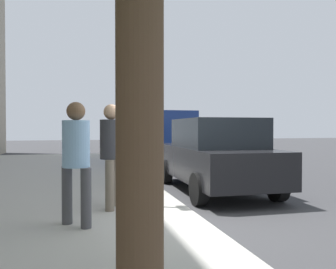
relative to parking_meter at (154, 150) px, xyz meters
The scene contains 6 objects.
ground_plane 1.50m from the parking_meter, 143.16° to the right, with size 80.00×80.00×0.00m, color #38383A.
parking_meter is the anchor object (origin of this frame).
pedestrian_at_meter 0.75m from the parking_meter, 85.62° to the left, with size 0.53×0.39×1.81m.
pedestrian_bystander 1.61m from the parking_meter, 123.97° to the left, with size 0.43×0.41×1.77m.
parked_sedan_near 2.65m from the parking_meter, 46.59° to the right, with size 4.44×2.05×1.77m.
parked_van_far 8.52m from the parking_meter, 12.99° to the right, with size 5.21×2.13×2.18m.
Camera 1 is at (-5.18, 1.88, 1.55)m, focal length 36.61 mm.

